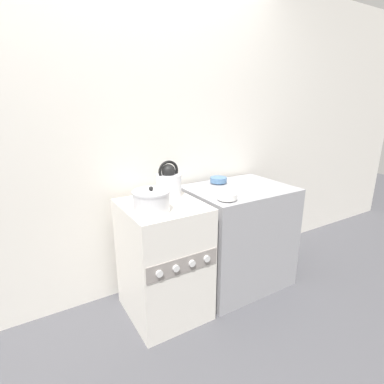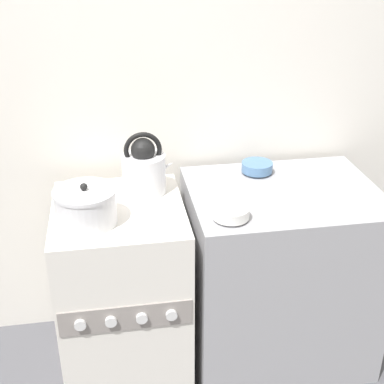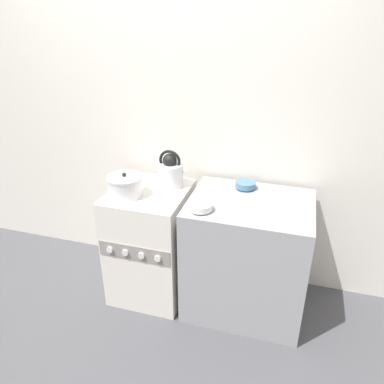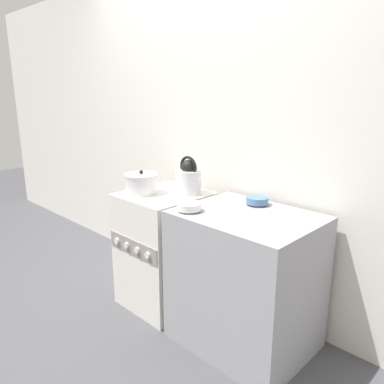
% 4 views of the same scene
% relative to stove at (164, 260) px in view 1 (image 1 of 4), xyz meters
% --- Properties ---
extents(ground_plane, '(12.00, 12.00, 0.00)m').
position_rel_stove_xyz_m(ground_plane, '(0.00, -0.29, -0.42)').
color(ground_plane, '#4C4C51').
extents(wall_back, '(7.00, 0.06, 2.50)m').
position_rel_stove_xyz_m(wall_back, '(0.00, 0.42, 0.83)').
color(wall_back, silver).
rests_on(wall_back, ground_plane).
extents(stove, '(0.53, 0.59, 0.85)m').
position_rel_stove_xyz_m(stove, '(0.00, 0.00, 0.00)').
color(stove, silver).
rests_on(stove, ground_plane).
extents(counter, '(0.81, 0.63, 0.85)m').
position_rel_stove_xyz_m(counter, '(0.71, 0.03, 0.00)').
color(counter, '#99999E').
rests_on(counter, ground_plane).
extents(kettle, '(0.22, 0.18, 0.27)m').
position_rel_stove_xyz_m(kettle, '(0.12, 0.13, 0.53)').
color(kettle, silver).
rests_on(kettle, stove).
extents(cooking_pot, '(0.24, 0.24, 0.17)m').
position_rel_stove_xyz_m(cooking_pot, '(-0.12, -0.10, 0.49)').
color(cooking_pot, silver).
rests_on(cooking_pot, stove).
extents(enamel_bowl, '(0.14, 0.14, 0.05)m').
position_rel_stove_xyz_m(enamel_bowl, '(0.42, -0.17, 0.46)').
color(enamel_bowl, white).
rests_on(enamel_bowl, counter).
extents(small_ceramic_bowl, '(0.14, 0.14, 0.05)m').
position_rel_stove_xyz_m(small_ceramic_bowl, '(0.64, 0.22, 0.46)').
color(small_ceramic_bowl, '#4C729E').
rests_on(small_ceramic_bowl, counter).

